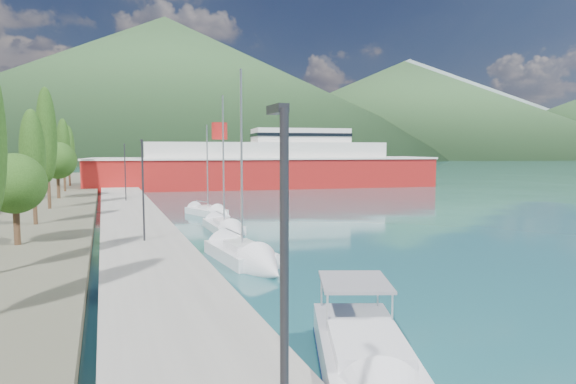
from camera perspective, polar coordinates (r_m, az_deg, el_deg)
name	(u,v)px	position (r m, az deg, el deg)	size (l,w,h in m)	color
ground	(147,173)	(135.64, -16.33, 2.23)	(1400.00, 1400.00, 0.00)	#1F555B
quay	(133,221)	(41.51, -17.86, -3.29)	(5.00, 88.00, 0.80)	gray
hills_far	(222,95)	(655.10, -7.88, 11.27)	(1480.00, 900.00, 180.00)	gray
hills_near	(243,97)	(404.92, -5.40, 11.15)	(1010.00, 520.00, 115.00)	#2B4C28
tree_row	(45,154)	(48.06, -26.88, 4.05)	(4.21, 65.01, 11.34)	#47301E
lamp_posts	(143,186)	(29.96, -16.83, 0.68)	(0.15, 48.59, 6.06)	#2D2D33
sailboat_near	(253,261)	(25.92, -4.15, -8.22)	(3.19, 8.24, 11.56)	silver
sailboat_mid	(229,230)	(35.95, -6.98, -4.55)	(2.13, 7.74, 11.11)	silver
sailboat_far	(215,214)	(45.52, -8.63, -2.54)	(4.14, 6.67, 9.36)	silver
ferry	(268,167)	(79.70, -2.38, 3.00)	(57.01, 19.18, 11.11)	#A61917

